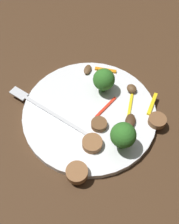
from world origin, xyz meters
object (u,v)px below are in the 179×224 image
at_px(broccoli_floret_1, 104,80).
at_px(sausage_slice_1, 92,143).
at_px(mushroom_1, 130,121).
at_px(sausage_slice_3, 157,120).
at_px(mushroom_2, 132,89).
at_px(pepper_strip_3, 130,106).
at_px(pepper_strip_1, 106,107).
at_px(fork, 42,107).
at_px(broccoli_floret_0, 123,135).
at_px(mushroom_0, 88,69).
at_px(pepper_strip_0, 105,70).
at_px(sausage_slice_0, 77,173).
at_px(pepper_strip_2, 152,104).
at_px(plate, 90,114).
at_px(sausage_slice_2, 99,124).

relative_size(broccoli_floret_1, sausage_slice_1, 1.53).
relative_size(sausage_slice_1, mushroom_1, 1.14).
xyz_separation_m(sausage_slice_3, mushroom_1, (0.03, 0.04, -0.00)).
distance_m(mushroom_2, pepper_strip_3, 0.04).
bearing_deg(pepper_strip_1, fork, 48.03).
xyz_separation_m(broccoli_floret_1, mushroom_2, (-0.04, -0.04, -0.03)).
height_order(sausage_slice_1, pepper_strip_1, sausage_slice_1).
bearing_deg(sausage_slice_3, fork, 39.01).
bearing_deg(mushroom_2, pepper_strip_3, 129.03).
bearing_deg(pepper_strip_3, broccoli_floret_1, 8.90).
relative_size(broccoli_floret_0, mushroom_1, 1.99).
distance_m(broccoli_floret_0, broccoli_floret_1, 0.13).
bearing_deg(mushroom_0, sausage_slice_1, 140.39).
distance_m(pepper_strip_0, pepper_strip_3, 0.10).
height_order(sausage_slice_0, sausage_slice_3, sausage_slice_0).
distance_m(pepper_strip_0, pepper_strip_2, 0.12).
relative_size(plate, pepper_strip_2, 4.81).
distance_m(fork, sausage_slice_0, 0.15).
distance_m(mushroom_1, pepper_strip_0, 0.13).
bearing_deg(sausage_slice_1, sausage_slice_2, -60.21).
height_order(sausage_slice_0, pepper_strip_0, sausage_slice_0).
relative_size(sausage_slice_0, pepper_strip_3, 0.64).
height_order(pepper_strip_1, pepper_strip_2, pepper_strip_2).
bearing_deg(pepper_strip_0, fork, 84.85).
height_order(sausage_slice_2, pepper_strip_1, sausage_slice_2).
relative_size(plate, sausage_slice_1, 7.16).
bearing_deg(broccoli_floret_1, fork, 67.56).
relative_size(sausage_slice_0, pepper_strip_0, 0.82).
distance_m(sausage_slice_1, sausage_slice_3, 0.13).
distance_m(fork, sausage_slice_3, 0.21).
xyz_separation_m(broccoli_floret_1, pepper_strip_1, (-0.03, 0.02, -0.03)).
distance_m(sausage_slice_2, pepper_strip_2, 0.11).
xyz_separation_m(sausage_slice_0, mushroom_1, (0.01, -0.14, -0.00)).
relative_size(sausage_slice_2, pepper_strip_0, 0.65).
bearing_deg(pepper_strip_2, sausage_slice_1, 84.53).
relative_size(sausage_slice_2, mushroom_2, 1.36).
distance_m(sausage_slice_3, pepper_strip_0, 0.15).
bearing_deg(broccoli_floret_1, pepper_strip_0, -49.28).
xyz_separation_m(plate, pepper_strip_0, (0.05, -0.09, 0.01)).
relative_size(broccoli_floret_1, mushroom_2, 2.55).
relative_size(broccoli_floret_0, pepper_strip_3, 1.08).
relative_size(plate, pepper_strip_1, 4.31).
distance_m(plate, pepper_strip_0, 0.11).
height_order(fork, sausage_slice_3, sausage_slice_3).
bearing_deg(sausage_slice_2, broccoli_floret_1, -49.41).
distance_m(mushroom_1, pepper_strip_1, 0.05).
height_order(sausage_slice_2, pepper_strip_2, sausage_slice_2).
bearing_deg(fork, pepper_strip_0, -108.26).
bearing_deg(sausage_slice_0, sausage_slice_2, -64.75).
distance_m(sausage_slice_0, sausage_slice_2, 0.10).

